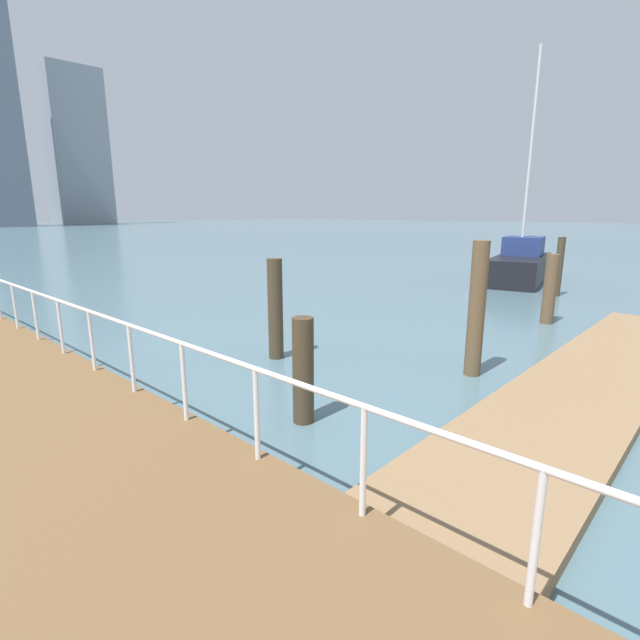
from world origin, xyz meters
The scene contains 10 objects.
ground_plane centered at (0.00, 20.00, 0.00)m, with size 300.00×300.00×0.00m, color slate.
floating_dock centered at (3.09, 8.02, 0.09)m, with size 13.17×2.00×0.18m, color #93704C.
boardwalk_railing centered at (-3.15, 10.66, 1.22)m, with size 0.06×27.82×1.08m.
dock_piling_0 centered at (0.31, 13.48, 1.07)m, with size 0.32×0.32×2.14m, color #473826.
dock_piling_1 centered at (7.67, 10.25, 0.98)m, with size 0.35×0.35×1.95m, color brown.
dock_piling_2 centered at (2.16, 9.89, 1.29)m, with size 0.31×0.31×2.57m, color brown.
dock_piling_3 centered at (-1.53, 10.83, 0.80)m, with size 0.32×0.32×1.60m, color #473826.
dock_piling_4 centered at (12.59, 11.45, 1.09)m, with size 0.27×0.27×2.19m, color #473826.
moored_boat_1 centered at (15.32, 13.84, 0.78)m, with size 5.91×3.12×9.70m.
skyline_tower_4 centered at (44.62, 138.81, 19.17)m, with size 13.24×10.01×38.34m, color #8C939E.
Camera 1 is at (-6.14, 6.23, 3.08)m, focal length 26.18 mm.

